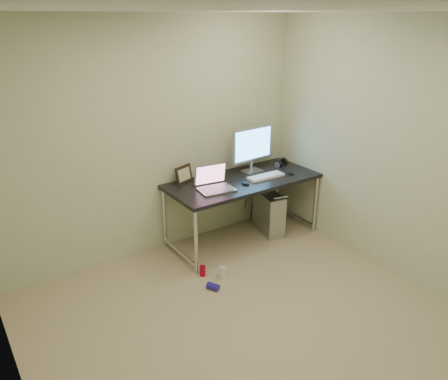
% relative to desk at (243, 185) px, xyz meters
% --- Properties ---
extents(floor, '(3.50, 3.50, 0.00)m').
position_rel_desk_xyz_m(floor, '(-0.87, -1.37, -0.68)').
color(floor, tan).
rests_on(floor, ground).
extents(ceiling, '(3.50, 3.50, 0.00)m').
position_rel_desk_xyz_m(ceiling, '(-0.87, -1.37, 1.82)').
color(ceiling, silver).
rests_on(ceiling, ground).
extents(wall_back, '(3.50, 0.02, 2.50)m').
position_rel_desk_xyz_m(wall_back, '(-0.87, 0.38, 0.57)').
color(wall_back, beige).
rests_on(wall_back, ground).
extents(wall_left, '(0.02, 3.50, 2.50)m').
position_rel_desk_xyz_m(wall_left, '(-2.62, -1.37, 0.57)').
color(wall_left, beige).
rests_on(wall_left, ground).
extents(wall_right, '(0.02, 3.50, 2.50)m').
position_rel_desk_xyz_m(wall_right, '(0.88, -1.37, 0.57)').
color(wall_right, beige).
rests_on(wall_right, ground).
extents(desk, '(1.75, 0.77, 0.75)m').
position_rel_desk_xyz_m(desk, '(0.00, 0.00, 0.00)').
color(desk, black).
rests_on(desk, ground).
extents(tower_computer, '(0.32, 0.52, 0.53)m').
position_rel_desk_xyz_m(tower_computer, '(0.38, -0.03, -0.43)').
color(tower_computer, '#AFAFB4').
rests_on(tower_computer, ground).
extents(cable_a, '(0.01, 0.16, 0.69)m').
position_rel_desk_xyz_m(cable_a, '(0.33, 0.33, -0.28)').
color(cable_a, black).
rests_on(cable_a, ground).
extents(cable_b, '(0.02, 0.11, 0.71)m').
position_rel_desk_xyz_m(cable_b, '(0.42, 0.31, -0.30)').
color(cable_b, black).
rests_on(cable_b, ground).
extents(can_red, '(0.07, 0.07, 0.11)m').
position_rel_desk_xyz_m(can_red, '(-0.81, -0.42, -0.62)').
color(can_red, '#AF0521').
rests_on(can_red, ground).
extents(can_white, '(0.09, 0.09, 0.13)m').
position_rel_desk_xyz_m(can_white, '(-0.67, -0.57, -0.61)').
color(can_white, white).
rests_on(can_white, ground).
extents(can_blue, '(0.11, 0.14, 0.07)m').
position_rel_desk_xyz_m(can_blue, '(-0.85, -0.68, -0.65)').
color(can_blue, '#241CA3').
rests_on(can_blue, ground).
extents(laptop, '(0.40, 0.35, 0.25)m').
position_rel_desk_xyz_m(laptop, '(-0.42, -0.05, 0.13)').
color(laptop, silver).
rests_on(laptop, desk).
extents(monitor, '(0.57, 0.18, 0.53)m').
position_rel_desk_xyz_m(monitor, '(0.25, 0.16, 0.38)').
color(monitor, silver).
rests_on(monitor, desk).
extents(keyboard, '(0.44, 0.15, 0.03)m').
position_rel_desk_xyz_m(keyboard, '(0.25, -0.10, 0.09)').
color(keyboard, white).
rests_on(keyboard, desk).
extents(mouse_right, '(0.07, 0.11, 0.04)m').
position_rel_desk_xyz_m(mouse_right, '(0.56, -0.17, 0.09)').
color(mouse_right, black).
rests_on(mouse_right, desk).
extents(mouse_left, '(0.08, 0.11, 0.03)m').
position_rel_desk_xyz_m(mouse_left, '(-0.08, -0.15, 0.09)').
color(mouse_left, black).
rests_on(mouse_left, desk).
extents(headphones, '(0.19, 0.11, 0.11)m').
position_rel_desk_xyz_m(headphones, '(0.68, 0.13, 0.10)').
color(headphones, black).
rests_on(headphones, desk).
extents(picture_frame, '(0.25, 0.14, 0.19)m').
position_rel_desk_xyz_m(picture_frame, '(-0.59, 0.30, 0.17)').
color(picture_frame, black).
rests_on(picture_frame, desk).
extents(webcam, '(0.04, 0.04, 0.11)m').
position_rel_desk_xyz_m(webcam, '(-0.44, 0.30, 0.15)').
color(webcam, silver).
rests_on(webcam, desk).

